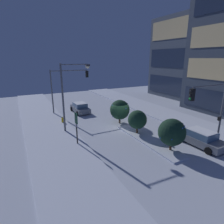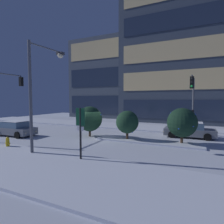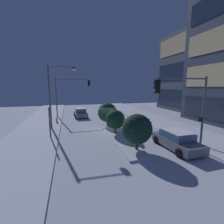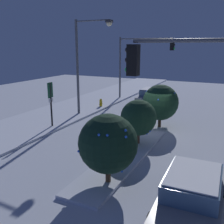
{
  "view_description": "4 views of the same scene",
  "coord_description": "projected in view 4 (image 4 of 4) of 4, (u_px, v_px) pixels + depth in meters",
  "views": [
    {
      "loc": [
        18.54,
        -10.9,
        8.01
      ],
      "look_at": [
        0.7,
        -1.63,
        2.18
      ],
      "focal_mm": 29.99,
      "sensor_mm": 36.0,
      "label": 1
    },
    {
      "loc": [
        8.83,
        -15.43,
        3.68
      ],
      "look_at": [
        2.19,
        -1.31,
        2.63
      ],
      "focal_mm": 30.11,
      "sensor_mm": 36.0,
      "label": 2
    },
    {
      "loc": [
        18.72,
        -4.45,
        5.12
      ],
      "look_at": [
        3.3,
        -0.21,
        2.53
      ],
      "focal_mm": 25.57,
      "sensor_mm": 36.0,
      "label": 3
    },
    {
      "loc": [
        16.08,
        5.02,
        5.56
      ],
      "look_at": [
        4.39,
        -0.71,
        2.21
      ],
      "focal_mm": 41.36,
      "sensor_mm": 36.0,
      "label": 4
    }
  ],
  "objects": [
    {
      "name": "traffic_light_corner_far_right",
      "position": [
        214.0,
        98.0,
        7.5
      ],
      "size": [
        0.32,
        4.79,
        5.9
      ],
      "rotation": [
        0.0,
        0.0,
        -1.57
      ],
      "color": "#565960",
      "rests_on": "ground"
    },
    {
      "name": "fire_hydrant",
      "position": [
        101.0,
        103.0,
        23.76
      ],
      "size": [
        0.48,
        0.26,
        0.85
      ],
      "color": "gold",
      "rests_on": "ground"
    },
    {
      "name": "median_strip",
      "position": [
        125.0,
        156.0,
        13.18
      ],
      "size": [
        9.0,
        1.8,
        0.14
      ],
      "primitive_type": "cube",
      "color": "silver",
      "rests_on": "ground"
    },
    {
      "name": "curb_strip_near",
      "position": [
        54.0,
        115.0,
        20.95
      ],
      "size": [
        52.0,
        5.2,
        0.14
      ],
      "primitive_type": "cube",
      "color": "silver",
      "rests_on": "ground"
    },
    {
      "name": "decorated_tree_right_of_median",
      "position": [
        160.0,
        102.0,
        17.82
      ],
      "size": [
        2.48,
        2.48,
        3.0
      ],
      "color": "#473323",
      "rests_on": "ground"
    },
    {
      "name": "traffic_light_corner_near_left",
      "position": [
        141.0,
        56.0,
        25.94
      ],
      "size": [
        0.32,
        5.78,
        6.43
      ],
      "rotation": [
        0.0,
        0.0,
        1.57
      ],
      "color": "#565960",
      "rests_on": "ground"
    },
    {
      "name": "parking_info_sign",
      "position": [
        51.0,
        99.0,
        17.53
      ],
      "size": [
        0.55,
        0.12,
        3.17
      ],
      "rotation": [
        0.0,
        0.0,
        1.68
      ],
      "color": "black",
      "rests_on": "ground"
    },
    {
      "name": "car_near",
      "position": [
        151.0,
        96.0,
        25.44
      ],
      "size": [
        4.4,
        2.15,
        1.49
      ],
      "rotation": [
        0.0,
        0.0,
        0.02
      ],
      "color": "slate",
      "rests_on": "ground"
    },
    {
      "name": "decorated_tree_median",
      "position": [
        138.0,
        118.0,
        14.41
      ],
      "size": [
        2.03,
        2.03,
        2.68
      ],
      "color": "#473323",
      "rests_on": "ground"
    },
    {
      "name": "decorated_tree_left_of_median",
      "position": [
        108.0,
        144.0,
        10.21
      ],
      "size": [
        2.39,
        2.39,
        3.0
      ],
      "color": "#473323",
      "rests_on": "ground"
    },
    {
      "name": "street_lamp_arched",
      "position": [
        86.0,
        54.0,
        19.77
      ],
      "size": [
        0.56,
        3.2,
        7.5
      ],
      "rotation": [
        0.0,
        0.0,
        1.54
      ],
      "color": "#565960",
      "rests_on": "ground"
    },
    {
      "name": "car_far",
      "position": [
        192.0,
        194.0,
        8.68
      ],
      "size": [
        4.76,
        2.23,
        1.49
      ],
      "rotation": [
        0.0,
        0.0,
        3.17
      ],
      "color": "slate",
      "rests_on": "ground"
    },
    {
      "name": "ground",
      "position": [
        150.0,
        130.0,
        17.51
      ],
      "size": [
        52.0,
        52.0,
        0.0
      ],
      "primitive_type": "plane",
      "color": "silver"
    }
  ]
}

